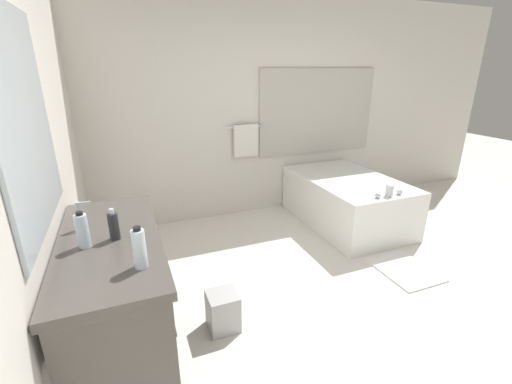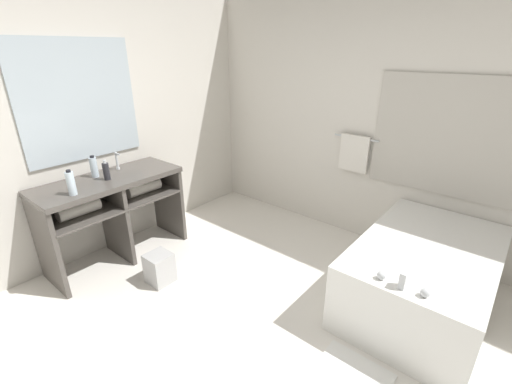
% 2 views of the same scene
% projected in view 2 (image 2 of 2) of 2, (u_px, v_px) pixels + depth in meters
% --- Properties ---
extents(ground_plane, '(16.00, 16.00, 0.00)m').
position_uv_depth(ground_plane, '(246.00, 363.00, 2.40)').
color(ground_plane, silver).
rests_on(ground_plane, ground).
extents(wall_back_with_blinds, '(7.40, 0.13, 2.70)m').
position_uv_depth(wall_back_with_blinds, '(392.00, 122.00, 3.44)').
color(wall_back_with_blinds, silver).
rests_on(wall_back_with_blinds, ground_plane).
extents(wall_left_with_mirror, '(0.08, 7.40, 2.70)m').
position_uv_depth(wall_left_with_mirror, '(65.00, 128.00, 3.19)').
color(wall_left_with_mirror, silver).
rests_on(wall_left_with_mirror, ground_plane).
extents(vanity_counter, '(0.58, 1.35, 0.88)m').
position_uv_depth(vanity_counter, '(114.00, 201.00, 3.40)').
color(vanity_counter, '#4C4742').
rests_on(vanity_counter, ground_plane).
extents(sink_faucet, '(0.09, 0.04, 0.18)m').
position_uv_depth(sink_faucet, '(117.00, 161.00, 3.49)').
color(sink_faucet, silver).
rests_on(sink_faucet, vanity_counter).
extents(bathtub, '(0.98, 1.57, 0.70)m').
position_uv_depth(bathtub, '(424.00, 272.00, 2.84)').
color(bathtub, white).
rests_on(bathtub, ground_plane).
extents(water_bottle_1, '(0.07, 0.07, 0.22)m').
position_uv_depth(water_bottle_1, '(71.00, 183.00, 2.88)').
color(water_bottle_1, silver).
rests_on(water_bottle_1, vanity_counter).
extents(water_bottle_2, '(0.07, 0.07, 0.21)m').
position_uv_depth(water_bottle_2, '(94.00, 167.00, 3.29)').
color(water_bottle_2, silver).
rests_on(water_bottle_2, vanity_counter).
extents(soap_dispenser, '(0.06, 0.06, 0.19)m').
position_uv_depth(soap_dispenser, '(106.00, 171.00, 3.22)').
color(soap_dispenser, '#28282D').
rests_on(soap_dispenser, vanity_counter).
extents(waste_bin, '(0.22, 0.22, 0.29)m').
position_uv_depth(waste_bin, '(160.00, 268.00, 3.19)').
color(waste_bin, '#B2B2B2').
rests_on(waste_bin, ground_plane).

